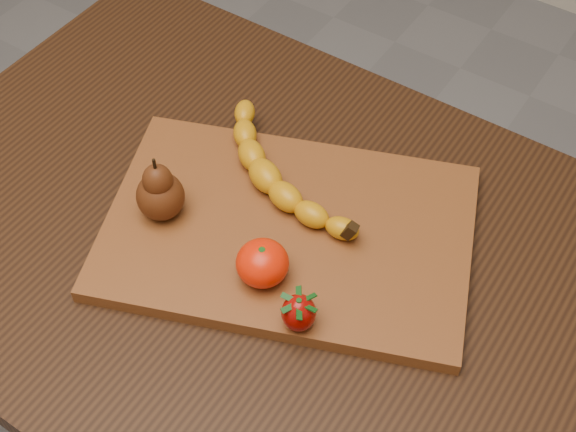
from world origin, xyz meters
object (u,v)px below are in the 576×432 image
Objects in this scene: cutting_board at (288,231)px; pear at (159,187)px; table at (261,281)px; mandarin at (262,263)px.

pear is (-0.14, -0.07, 0.06)m from cutting_board.
table is at bearing 21.96° from pear.
cutting_board is (0.03, 0.02, 0.11)m from table.
cutting_board is 4.82× the size of pear.
pear is at bearing -176.06° from cutting_board.
pear is (-0.11, -0.05, 0.16)m from table.
table is 2.22× the size of cutting_board.
cutting_board reaches higher than table.
pear is at bearing 175.79° from mandarin.
cutting_board is 0.09m from mandarin.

